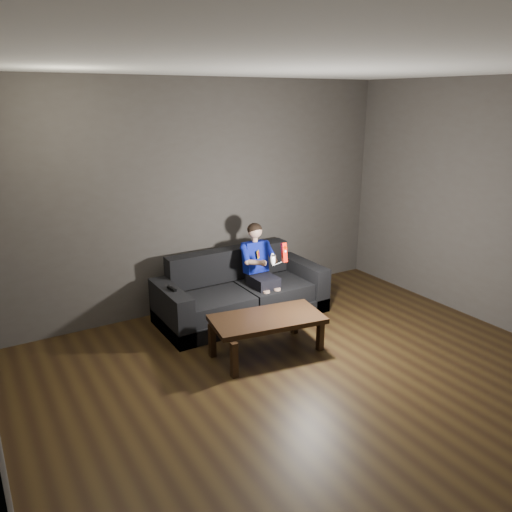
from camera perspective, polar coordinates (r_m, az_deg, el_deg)
floor at (r=4.49m, az=9.01°, el=-15.96°), size 5.00×5.00×0.00m
back_wall at (r=5.97m, az=-6.02°, el=6.73°), size 5.00×0.04×2.70m
ceiling at (r=3.76m, az=11.11°, el=20.83°), size 5.00×5.00×0.02m
sofa at (r=5.87m, az=-1.73°, el=-4.63°), size 1.96×0.84×0.76m
child at (r=5.80m, az=0.40°, el=-0.72°), size 0.41×0.50×1.01m
wii_remote_red at (r=5.46m, az=3.24°, el=0.42°), size 0.06×0.08×0.22m
nunchuk_white at (r=5.40m, az=1.93°, el=-0.37°), size 0.08×0.10×0.14m
wii_remote_black at (r=5.35m, az=-9.61°, el=-3.70°), size 0.05×0.15×0.03m
coffee_table at (r=5.00m, az=1.27°, el=-7.52°), size 1.18×0.73×0.40m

